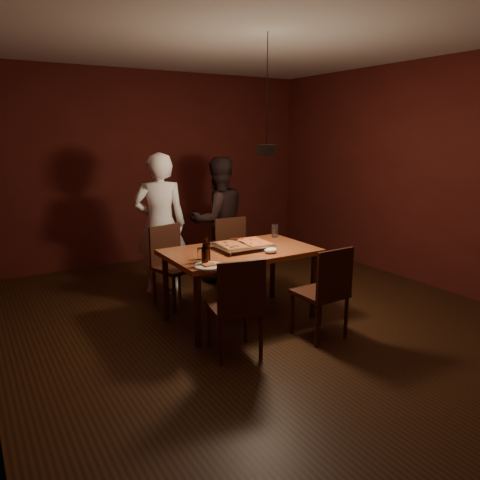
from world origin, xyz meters
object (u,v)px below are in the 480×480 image
diner_dark (218,220)px  diner_white (160,225)px  chair_near_right (326,285)px  chair_far_left (171,258)px  chair_near_left (237,299)px  chair_far_right (234,248)px  pizza_tray (242,247)px  plate_slice (209,266)px  dining_table (240,257)px  beer_bottle_a (205,252)px  beer_bottle_b (207,248)px  pendant_lamp (266,149)px

diner_dark → diner_white: bearing=6.5°
chair_near_right → diner_white: diner_white is taller
chair_far_left → chair_near_left: (-0.05, -1.54, 0.00)m
chair_far_right → chair_near_left: same height
pizza_tray → chair_near_right: bearing=-65.9°
chair_far_right → plate_slice: 1.59m
chair_near_right → diner_white: size_ratio=0.29×
dining_table → beer_bottle_a: 0.68m
pizza_tray → diner_dark: diner_dark is taller
chair_near_left → beer_bottle_b: 0.61m
pendant_lamp → diner_white: bearing=110.8°
beer_bottle_a → plate_slice: (0.00, -0.07, -0.11)m
chair_far_left → diner_dark: (0.86, 0.48, 0.27)m
dining_table → beer_bottle_b: size_ratio=5.95×
diner_white → diner_dark: diner_white is taller
chair_far_left → pizza_tray: bearing=104.9°
chair_near_right → pizza_tray: chair_near_right is taller
chair_near_right → diner_dark: (0.01, 2.12, 0.27)m
pendant_lamp → chair_far_left: bearing=119.5°
beer_bottle_a → pendant_lamp: bearing=8.7°
chair_near_left → beer_bottle_b: size_ratio=1.95×
pendant_lamp → pizza_tray: bearing=118.8°
chair_near_right → plate_slice: size_ratio=1.80×
chair_far_left → chair_near_left: bearing=73.4°
chair_far_right → beer_bottle_a: beer_bottle_a is taller
chair_far_left → beer_bottle_a: (-0.14, -1.14, 0.33)m
chair_far_left → diner_white: diner_white is taller
pendant_lamp → dining_table: bearing=126.8°
diner_white → chair_far_left: bearing=101.6°
chair_near_left → diner_white: size_ratio=0.29×
chair_far_right → plate_slice: bearing=54.0°
dining_table → diner_white: 1.28m
beer_bottle_a → diner_dark: diner_dark is taller
dining_table → plate_slice: 0.69m
chair_far_right → beer_bottle_a: 1.56m
dining_table → pendant_lamp: (0.16, -0.22, 1.08)m
chair_far_right → beer_bottle_b: size_ratio=1.92×
chair_near_right → pendant_lamp: 1.40m
chair_far_right → beer_bottle_a: (-0.98, -1.16, 0.33)m
beer_bottle_a → plate_slice: size_ratio=0.89×
chair_near_right → diner_dark: 2.14m
dining_table → beer_bottle_a: bearing=-149.8°
dining_table → chair_far_right: chair_far_right is taller
pizza_tray → diner_white: bearing=108.2°
chair_near_left → pizza_tray: 0.93m
beer_bottle_b → plate_slice: beer_bottle_b is taller
chair_far_right → diner_white: bearing=-22.7°
chair_far_left → beer_bottle_b: 1.09m
chair_near_left → chair_near_right: bearing=4.1°
plate_slice → diner_white: diner_white is taller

